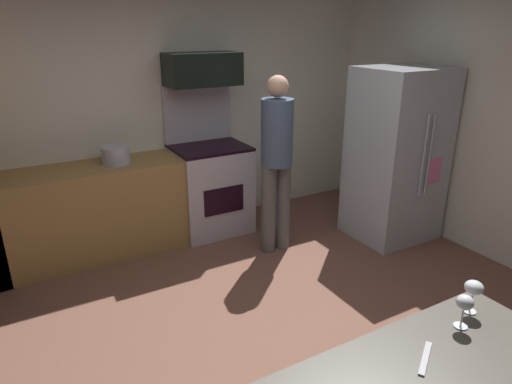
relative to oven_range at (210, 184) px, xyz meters
The scene contains 11 objects.
ground_plane 2.08m from the oven_range, 101.57° to the right, with size 5.20×4.80×0.02m, color brown.
wall_back 0.95m from the oven_range, 137.97° to the left, with size 5.20×0.12×2.60m, color silver.
lower_cabinet_run 1.31m from the oven_range, behind, with size 2.40×0.60×0.90m, color olive.
oven_range is the anchor object (origin of this frame).
microwave 1.21m from the oven_range, 90.00° to the left, with size 0.74×0.38×0.32m, color black.
refrigerator 1.98m from the oven_range, 33.36° to the right, with size 0.83×0.75×1.76m.
person_cook 0.96m from the oven_range, 64.69° to the right, with size 0.31×0.30×1.73m.
wine_glass_near 3.23m from the oven_range, 91.76° to the right, with size 0.08×0.08×0.16m.
wine_glass_far 3.29m from the oven_range, 94.03° to the right, with size 0.08×0.08×0.16m.
knife_chef 3.37m from the oven_range, 99.04° to the right, with size 0.21×0.02×0.01m, color #B7BABF.
stock_pot 1.07m from the oven_range, behind, with size 0.26×0.26×0.17m, color #B0B1C5.
Camera 1 is at (-1.42, -2.25, 2.15)m, focal length 31.47 mm.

